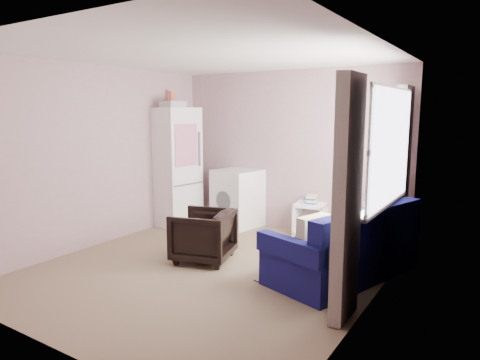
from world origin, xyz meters
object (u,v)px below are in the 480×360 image
(armchair, at_px, (203,233))
(sofa, at_px, (347,251))
(fridge, at_px, (174,166))
(side_table, at_px, (311,217))
(washing_machine, at_px, (238,197))

(armchair, xyz_separation_m, sofa, (1.71, 0.43, -0.05))
(fridge, xyz_separation_m, side_table, (2.18, 0.59, -0.69))
(washing_machine, relative_size, sofa, 0.45)
(armchair, bearing_deg, side_table, 141.94)
(armchair, distance_m, fridge, 1.97)
(fridge, relative_size, side_table, 3.52)
(side_table, bearing_deg, fridge, -164.85)
(fridge, bearing_deg, side_table, 23.34)
(fridge, xyz_separation_m, sofa, (3.17, -0.73, -0.67))
(washing_machine, bearing_deg, fridge, -142.35)
(armchair, relative_size, fridge, 0.32)
(sofa, bearing_deg, washing_machine, 169.30)
(fridge, bearing_deg, sofa, -4.72)
(fridge, height_order, sofa, fridge)
(armchair, height_order, fridge, fridge)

